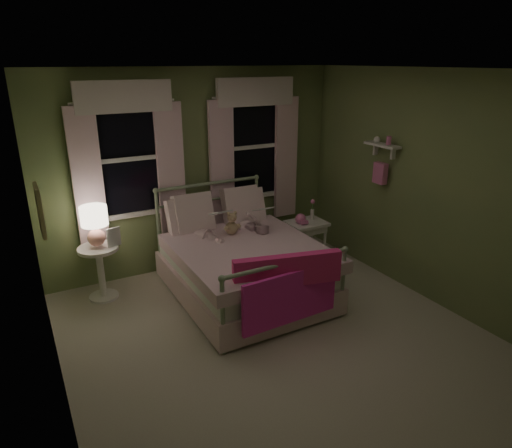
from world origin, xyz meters
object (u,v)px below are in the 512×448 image
bed (242,264)px  child_right (246,206)px  child_left (205,214)px  teddy_bear (232,225)px  table_lamp (95,222)px  nightstand_left (100,265)px  nightstand_right (306,229)px

bed → child_right: (0.28, 0.42, 0.56)m
bed → child_left: (-0.28, 0.42, 0.55)m
bed → teddy_bear: bed is taller
child_right → table_lamp: bearing=-19.1°
child_right → table_lamp: (-1.78, 0.26, 0.01)m
teddy_bear → nightstand_left: bearing=164.3°
child_left → nightstand_left: (-1.22, 0.26, -0.52)m
table_lamp → nightstand_right: 2.66m
child_right → nightstand_left: size_ratio=1.15×
child_right → bed: bearing=45.7°
child_left → table_lamp: size_ratio=1.56×
table_lamp → nightstand_right: bearing=-9.6°
nightstand_left → table_lamp: table_lamp is taller
child_left → child_right: size_ratio=0.98×
nightstand_left → teddy_bear: bearing=-15.7°
child_right → nightstand_left: bearing=-19.1°
child_left → nightstand_right: 1.44m
child_right → teddy_bear: bearing=18.8°
child_right → nightstand_left: (-1.78, 0.26, -0.53)m
nightstand_right → child_right: bearing=168.0°
child_left → teddy_bear: child_left is taller
nightstand_right → teddy_bear: bearing=179.3°
teddy_bear → nightstand_right: size_ratio=0.46×
table_lamp → child_left: bearing=-12.2°
child_left → teddy_bear: (0.28, -0.16, -0.15)m
nightstand_right → child_left: bearing=172.8°
child_left → child_right: child_right is taller
bed → nightstand_left: bearing=155.5°
child_left → table_lamp: child_left is taller
nightstand_left → table_lamp: bearing=-45.0°
child_left → child_right: (0.56, 0.00, 0.01)m
bed → nightstand_right: 1.13m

